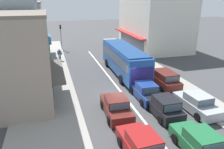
{
  "coord_description": "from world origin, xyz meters",
  "views": [
    {
      "loc": [
        -6.07,
        -17.24,
        8.55
      ],
      "look_at": [
        -0.38,
        2.65,
        1.2
      ],
      "focal_mm": 35.0,
      "sensor_mm": 36.0,
      "label": 1
    }
  ],
  "objects": [
    {
      "name": "sedan_adjacent_lane_trail",
      "position": [
        -1.68,
        -3.03,
        0.66
      ],
      "size": [
        2.03,
        4.27,
        1.47
      ],
      "color": "#561E19",
      "rests_on": "ground"
    },
    {
      "name": "hatchback_behind_bus_near",
      "position": [
        1.77,
        -4.16,
        0.71
      ],
      "size": [
        1.83,
        3.71,
        1.54
      ],
      "color": "black",
      "rests_on": "ground"
    },
    {
      "name": "building_right_far",
      "position": [
        11.48,
        17.85,
        4.93
      ],
      "size": [
        9.3,
        13.6,
        9.88
      ],
      "color": "silver",
      "rests_on": "ground"
    },
    {
      "name": "sidewalk_left",
      "position": [
        -6.8,
        6.0,
        0.07
      ],
      "size": [
        5.2,
        44.0,
        0.14
      ],
      "primitive_type": "cube",
      "color": "gray",
      "rests_on": "ground"
    },
    {
      "name": "parked_wagon_kerb_second",
      "position": [
        4.68,
        1.22,
        0.75
      ],
      "size": [
        1.97,
        4.51,
        1.58
      ],
      "color": "#561E19",
      "rests_on": "ground"
    },
    {
      "name": "parked_sedan_kerb_third",
      "position": [
        4.49,
        7.32,
        0.66
      ],
      "size": [
        1.96,
        4.23,
        1.47
      ],
      "color": "#9EA3A8",
      "rests_on": "ground"
    },
    {
      "name": "shopfront_far_end",
      "position": [
        -10.18,
        16.23,
        3.98
      ],
      "size": [
        7.64,
        8.13,
        7.97
      ],
      "color": "#B2A38E",
      "rests_on": "ground"
    },
    {
      "name": "pedestrian_with_handbag_near",
      "position": [
        -4.96,
        13.3,
        1.07
      ],
      "size": [
        0.65,
        0.25,
        1.63
      ],
      "color": "#232838",
      "rests_on": "sidewalk_left"
    },
    {
      "name": "parked_sedan_kerb_front",
      "position": [
        4.58,
        -4.28,
        0.66
      ],
      "size": [
        2.01,
        4.26,
        1.47
      ],
      "color": "#9EA3A8",
      "rests_on": "ground"
    },
    {
      "name": "city_bus",
      "position": [
        1.95,
        5.76,
        1.88
      ],
      "size": [
        2.87,
        10.89,
        3.23
      ],
      "color": "#1E4C99",
      "rests_on": "ground"
    },
    {
      "name": "traffic_light_downstreet",
      "position": [
        -4.22,
        20.75,
        2.85
      ],
      "size": [
        0.33,
        0.24,
        4.2
      ],
      "color": "gray",
      "rests_on": "ground"
    },
    {
      "name": "lane_centre_line",
      "position": [
        0.0,
        4.0,
        0.0
      ],
      "size": [
        0.2,
        28.0,
        0.01
      ],
      "primitive_type": "cube",
      "color": "silver",
      "rests_on": "ground"
    },
    {
      "name": "sedan_queue_gap_filler",
      "position": [
        -1.64,
        -7.99,
        0.66
      ],
      "size": [
        2.05,
        4.28,
        1.47
      ],
      "color": "maroon",
      "rests_on": "ground"
    },
    {
      "name": "kerb_right",
      "position": [
        6.2,
        6.0,
        0.06
      ],
      "size": [
        2.8,
        44.0,
        0.12
      ],
      "primitive_type": "cube",
      "color": "gray",
      "rests_on": "ground"
    },
    {
      "name": "shopfront_mid_block",
      "position": [
        -10.18,
        8.33,
        4.31
      ],
      "size": [
        7.17,
        7.21,
        8.63
      ],
      "color": "#84939E",
      "rests_on": "ground"
    },
    {
      "name": "ground_plane",
      "position": [
        0.0,
        0.0,
        0.0
      ],
      "size": [
        140.0,
        140.0,
        0.0
      ],
      "primitive_type": "plane",
      "color": "#3F3F42"
    },
    {
      "name": "sedan_behind_bus_mid",
      "position": [
        1.63,
        -8.7,
        0.66
      ],
      "size": [
        1.94,
        4.22,
        1.47
      ],
      "color": "#1E6638",
      "rests_on": "ground"
    },
    {
      "name": "sedan_adjacent_lane_lead",
      "position": [
        1.65,
        -1.1,
        0.66
      ],
      "size": [
        1.97,
        4.24,
        1.47
      ],
      "color": "navy",
      "rests_on": "ground"
    }
  ]
}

